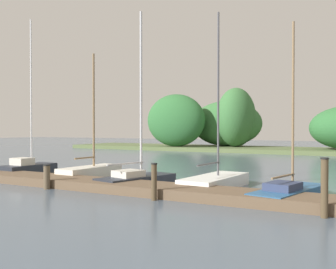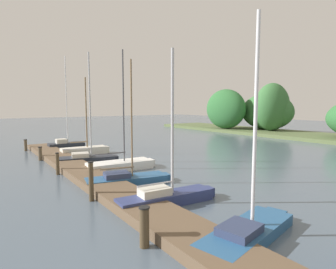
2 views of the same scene
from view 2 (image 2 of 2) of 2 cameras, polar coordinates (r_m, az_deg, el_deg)
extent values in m
cube|color=brown|center=(15.01, -14.69, -8.49)|extent=(28.05, 1.80, 0.35)
ellipsoid|color=#386B38|center=(40.96, 20.08, 5.19)|extent=(4.10, 5.31, 6.39)
ellipsoid|color=#2D6633|center=(42.85, 11.41, 5.02)|extent=(6.83, 3.98, 5.75)
ellipsoid|color=#386B38|center=(42.51, 19.08, 4.35)|extent=(8.18, 4.21, 5.07)
cube|color=#232833|center=(26.66, -19.78, -2.16)|extent=(1.34, 2.88, 0.55)
cube|color=#232833|center=(26.96, -17.13, -2.05)|extent=(0.70, 0.74, 0.47)
cube|color=beige|center=(26.53, -20.56, -1.24)|extent=(0.95, 0.89, 0.36)
cylinder|color=silver|center=(26.46, -19.64, 6.48)|extent=(0.07, 0.07, 7.45)
cube|color=silver|center=(23.21, -16.43, -3.17)|extent=(1.27, 3.45, 0.59)
cube|color=silver|center=(23.67, -12.85, -2.97)|extent=(0.65, 0.88, 0.50)
cylinder|color=#7F6647|center=(23.01, -16.03, 4.25)|extent=(0.11, 0.11, 5.39)
cylinder|color=#7F6647|center=(23.02, -17.30, -1.44)|extent=(0.14, 1.34, 0.08)
cube|color=#232833|center=(19.98, -15.81, -4.84)|extent=(2.07, 3.76, 0.42)
cube|color=#232833|center=(20.18, -11.26, -4.68)|extent=(0.88, 1.03, 0.35)
cube|color=beige|center=(19.89, -17.12, -3.92)|extent=(1.17, 1.26, 0.27)
cylinder|color=#B7B7BC|center=(19.67, -15.33, 5.70)|extent=(0.10, 0.10, 6.88)
cylinder|color=#B7B7BC|center=(19.82, -17.58, -2.76)|extent=(0.53, 1.87, 0.07)
cube|color=white|center=(17.44, -9.58, -6.11)|extent=(1.64, 3.91, 0.50)
cube|color=white|center=(18.13, -4.49, -5.67)|extent=(0.82, 1.00, 0.42)
cylinder|color=#4C4C51|center=(17.17, -8.89, 5.60)|extent=(0.09, 0.09, 6.58)
cylinder|color=#4C4C51|center=(17.11, -11.36, -3.74)|extent=(0.19, 1.87, 0.07)
cube|color=#285684|center=(14.26, -8.27, -9.06)|extent=(1.96, 4.03, 0.38)
cube|color=#285684|center=(14.78, -1.65, -8.54)|extent=(0.84, 1.08, 0.33)
cube|color=#2D3856|center=(14.07, -10.21, -7.96)|extent=(1.11, 1.32, 0.25)
cylinder|color=#7F6647|center=(13.87, -7.29, 3.15)|extent=(0.08, 0.08, 5.64)
cylinder|color=#7F6647|center=(14.00, -10.11, -6.65)|extent=(0.41, 1.63, 0.07)
cube|color=navy|center=(11.34, -0.43, -12.78)|extent=(1.20, 3.96, 0.45)
cube|color=navy|center=(12.28, 6.83, -11.46)|extent=(0.57, 1.01, 0.38)
cube|color=beige|center=(11.00, -2.68, -11.35)|extent=(0.77, 1.22, 0.29)
cylinder|color=#B7B7BC|center=(10.91, 0.89, 2.52)|extent=(0.12, 0.12, 5.53)
cylinder|color=#B7B7BC|center=(10.95, -2.36, -9.82)|extent=(0.18, 1.58, 0.06)
cube|color=#285684|center=(8.97, 15.58, -18.57)|extent=(2.05, 4.02, 0.35)
cube|color=#285684|center=(10.44, 20.02, -15.22)|extent=(0.87, 1.09, 0.30)
cube|color=#2D3856|center=(8.46, 14.09, -17.92)|extent=(1.15, 1.33, 0.23)
cylinder|color=silver|center=(8.45, 17.07, 2.51)|extent=(0.11, 0.11, 6.09)
cylinder|color=brown|center=(26.90, -26.56, -1.96)|extent=(0.24, 0.24, 0.93)
cylinder|color=black|center=(26.84, -26.61, -0.93)|extent=(0.28, 0.28, 0.04)
cylinder|color=brown|center=(21.83, -24.17, -3.55)|extent=(0.25, 0.25, 0.93)
cylinder|color=black|center=(21.76, -24.22, -2.30)|extent=(0.29, 0.29, 0.04)
cylinder|color=#4C3D28|center=(17.02, -21.20, -5.53)|extent=(0.19, 0.19, 1.20)
cylinder|color=black|center=(16.91, -21.28, -3.46)|extent=(0.21, 0.21, 0.04)
cylinder|color=#4C3D28|center=(12.01, -15.11, -9.12)|extent=(0.19, 0.19, 1.58)
cylinder|color=black|center=(11.83, -15.21, -5.32)|extent=(0.22, 0.22, 0.04)
cylinder|color=#4C3D28|center=(8.16, -4.75, -18.06)|extent=(0.27, 0.27, 1.09)
cylinder|color=black|center=(7.95, -4.78, -14.32)|extent=(0.31, 0.31, 0.04)
camera|label=1|loc=(12.15, -71.67, -5.08)|focal=41.96mm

